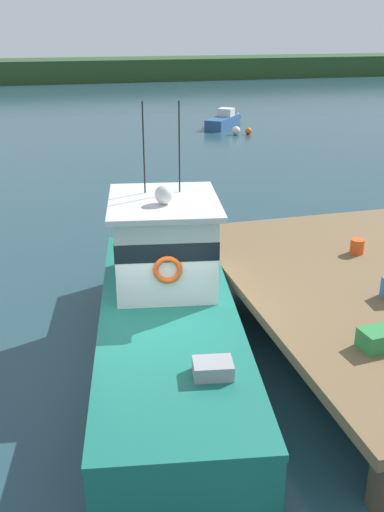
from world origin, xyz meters
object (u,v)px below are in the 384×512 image
crate_stack_near_edge (378,339)px  mooring_buoy_channel_marker (236,131)px  main_fishing_boat (167,306)px  bait_bucket (357,246)px  moored_boat_near_channel (224,120)px  mooring_buoy_inshore (248,131)px

crate_stack_near_edge → mooring_buoy_channel_marker: (6.47, 25.35, -1.11)m
crate_stack_near_edge → mooring_buoy_channel_marker: size_ratio=1.19×
crate_stack_near_edge → main_fishing_boat: bearing=136.9°
bait_bucket → moored_boat_near_channel: size_ratio=0.09×
main_fishing_boat → moored_boat_near_channel: main_fishing_boat is taller
main_fishing_boat → mooring_buoy_inshore: main_fishing_boat is taller
crate_stack_near_edge → mooring_buoy_channel_marker: bearing=75.7°
bait_bucket → moored_boat_near_channel: 25.07m
bait_bucket → mooring_buoy_channel_marker: bait_bucket is taller
mooring_buoy_inshore → mooring_buoy_channel_marker: 0.75m
crate_stack_near_edge → mooring_buoy_inshore: (7.21, 25.23, -1.16)m
mooring_buoy_inshore → mooring_buoy_channel_marker: size_ratio=0.82×
moored_boat_near_channel → mooring_buoy_channel_marker: size_ratio=7.91×
bait_bucket → mooring_buoy_inshore: (5.36, 21.41, -1.16)m
main_fishing_boat → mooring_buoy_inshore: size_ratio=23.96×
mooring_buoy_channel_marker → crate_stack_near_edge: bearing=-104.3°
mooring_buoy_channel_marker → moored_boat_near_channel: bearing=85.0°
main_fishing_boat → crate_stack_near_edge: main_fishing_boat is taller
main_fishing_boat → mooring_buoy_inshore: (10.14, 22.49, -0.80)m
crate_stack_near_edge → moored_boat_near_channel: 29.20m
crate_stack_near_edge → mooring_buoy_inshore: size_ratio=1.44×
main_fishing_boat → mooring_buoy_channel_marker: main_fishing_boat is taller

